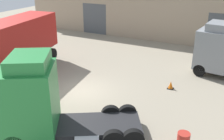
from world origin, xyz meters
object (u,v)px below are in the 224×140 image
tractor_unit_grey (221,51)px  traffic_cone (171,85)px  tractor_unit_green (40,102)px  container_trailer_orange (8,43)px

tractor_unit_grey → traffic_cone: size_ratio=12.11×
tractor_unit_green → tractor_unit_grey: tractor_unit_green is taller
tractor_unit_green → container_trailer_orange: 8.92m
container_trailer_orange → tractor_unit_grey: container_trailer_orange is taller
container_trailer_orange → tractor_unit_grey: size_ratio=1.52×
container_trailer_orange → traffic_cone: size_ratio=18.42×
tractor_unit_grey → traffic_cone: bearing=64.9°
container_trailer_orange → tractor_unit_grey: bearing=109.7°
tractor_unit_grey → tractor_unit_green: bearing=68.6°
container_trailer_orange → traffic_cone: (11.40, 3.39, -2.37)m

